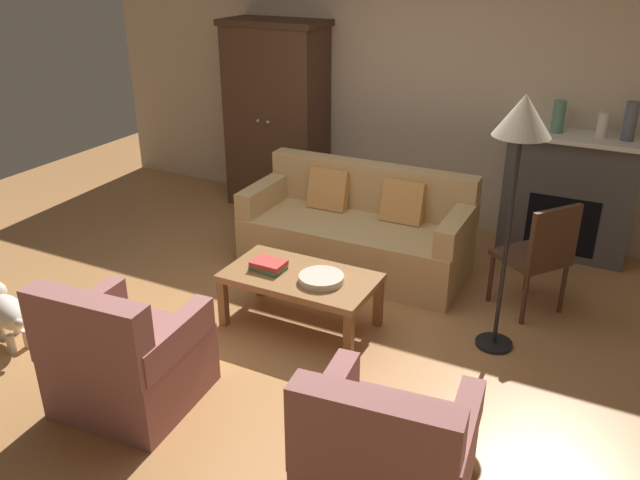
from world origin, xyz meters
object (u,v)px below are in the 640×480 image
object	(u,v)px
mantel_vase_cream	(603,125)
mantel_vase_slate	(630,121)
coffee_table	(300,281)
couch	(358,232)
fireplace	(568,195)
side_chair_wooden	(540,252)
floor_lamp	(521,132)
armchair_near_left	(126,360)
mantel_vase_jade	(559,117)
armchair_near_right	(386,461)
dog	(7,311)
fruit_bowl	(321,278)
book_stack	(268,265)
armoire	(277,116)

from	to	relation	value
mantel_vase_cream	mantel_vase_slate	bearing A→B (deg)	0.00
coffee_table	couch	bearing A→B (deg)	91.93
fireplace	side_chair_wooden	size ratio (longest dim) A/B	1.40
floor_lamp	armchair_near_left	bearing A→B (deg)	-137.99
mantel_vase_jade	armchair_near_right	bearing A→B (deg)	-92.11
mantel_vase_cream	dog	xyz separation A→B (m)	(-3.44, -3.30, -0.98)
mantel_vase_slate	fruit_bowl	bearing A→B (deg)	-128.00
side_chair_wooden	armchair_near_left	bearing A→B (deg)	-131.48
coffee_table	mantel_vase_slate	bearing A→B (deg)	48.79
side_chair_wooden	floor_lamp	distance (m)	1.20
mantel_vase_slate	side_chair_wooden	world-z (taller)	mantel_vase_slate
coffee_table	book_stack	world-z (taller)	book_stack
fireplace	fruit_bowl	world-z (taller)	fireplace
fruit_bowl	book_stack	bearing A→B (deg)	-178.83
fruit_bowl	armchair_near_right	size ratio (longest dim) A/B	0.37
armchair_near_right	coffee_table	bearing A→B (deg)	131.96
coffee_table	floor_lamp	xyz separation A→B (m)	(1.35, 0.39, 1.18)
mantel_vase_cream	armoire	bearing A→B (deg)	-178.90
mantel_vase_jade	mantel_vase_cream	world-z (taller)	mantel_vase_jade
armoire	armchair_near_right	bearing A→B (deg)	-52.64
fruit_bowl	mantel_vase_slate	size ratio (longest dim) A/B	1.01
fireplace	mantel_vase_slate	size ratio (longest dim) A/B	3.95
fireplace	book_stack	xyz separation A→B (m)	(-1.77, -2.22, -0.11)
armchair_near_right	dog	bearing A→B (deg)	175.84
mantel_vase_cream	dog	bearing A→B (deg)	-136.14
mantel_vase_cream	dog	size ratio (longest dim) A/B	0.39
fireplace	floor_lamp	distance (m)	2.06
fireplace	dog	distance (m)	4.66
mantel_vase_jade	side_chair_wooden	bearing A→B (deg)	-82.49
side_chair_wooden	armoire	bearing A→B (deg)	158.89
armoire	armchair_near_right	xyz separation A→B (m)	(2.64, -3.46, -0.65)
side_chair_wooden	floor_lamp	xyz separation A→B (m)	(-0.15, -0.59, 1.03)
couch	side_chair_wooden	world-z (taller)	side_chair_wooden
fireplace	armchair_near_left	size ratio (longest dim) A/B	1.43
armoire	mantel_vase_slate	bearing A→B (deg)	1.03
coffee_table	book_stack	size ratio (longest dim) A/B	4.26
couch	mantel_vase_cream	distance (m)	2.23
armchair_near_right	floor_lamp	distance (m)	2.13
armchair_near_right	floor_lamp	bearing A→B (deg)	85.42
floor_lamp	armchair_near_right	bearing A→B (deg)	-94.58
mantel_vase_cream	couch	bearing A→B (deg)	-148.39
fireplace	floor_lamp	bearing A→B (deg)	-95.41
mantel_vase_cream	mantel_vase_jade	bearing A→B (deg)	180.00
fruit_bowl	armchair_near_left	bearing A→B (deg)	-118.62
mantel_vase_slate	dog	bearing A→B (deg)	-137.75
fruit_bowl	dog	size ratio (longest dim) A/B	0.59
armchair_near_right	couch	bearing A→B (deg)	117.02
armoire	mantel_vase_jade	world-z (taller)	armoire
armoire	armchair_near_right	distance (m)	4.40
side_chair_wooden	dog	distance (m)	3.87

